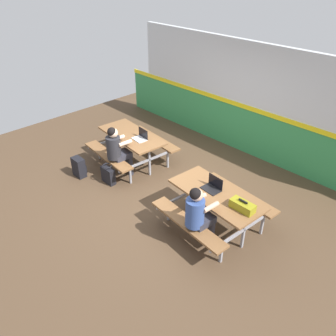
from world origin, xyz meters
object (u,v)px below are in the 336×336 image
at_px(tote_bag_bright, 108,175).
at_px(picnic_table_right, 216,201).
at_px(picnic_table_left, 132,141).
at_px(laptop_silver, 141,137).
at_px(laptop_dark, 212,187).
at_px(student_further, 198,213).
at_px(backpack_dark, 79,167).
at_px(toolbox_grey, 242,206).
at_px(student_nearer, 117,148).

bearing_deg(tote_bag_bright, picnic_table_right, 12.02).
xyz_separation_m(picnic_table_right, tote_bag_bright, (-2.45, -0.52, -0.38)).
distance_m(picnic_table_left, tote_bag_bright, 0.99).
xyz_separation_m(picnic_table_right, laptop_silver, (-2.40, 0.37, 0.21)).
distance_m(picnic_table_right, laptop_dark, 0.25).
bearing_deg(tote_bag_bright, student_further, -1.05).
relative_size(laptop_silver, tote_bag_bright, 0.79).
height_order(picnic_table_left, student_further, student_further).
distance_m(laptop_dark, backpack_dark, 3.15).
height_order(laptop_dark, toolbox_grey, laptop_dark).
xyz_separation_m(student_nearer, tote_bag_bright, (0.03, -0.30, -0.51)).
relative_size(picnic_table_right, toolbox_grey, 4.31).
relative_size(student_nearer, backpack_dark, 2.74).
distance_m(student_nearer, backpack_dark, 1.00).
bearing_deg(laptop_silver, picnic_table_left, -177.91).
bearing_deg(backpack_dark, student_nearer, 43.45).
bearing_deg(student_further, picnic_table_right, 100.26).
distance_m(laptop_dark, tote_bag_bright, 2.46).
height_order(picnic_table_right, student_further, student_further).
bearing_deg(laptop_silver, student_nearer, -96.95).
distance_m(picnic_table_left, laptop_dark, 2.61).
bearing_deg(tote_bag_bright, laptop_dark, 13.80).
xyz_separation_m(laptop_dark, backpack_dark, (-2.98, -0.87, -0.57)).
height_order(picnic_table_right, tote_bag_bright, picnic_table_right).
xyz_separation_m(picnic_table_right, student_further, (0.10, -0.57, 0.13)).
relative_size(picnic_table_right, laptop_silver, 5.10).
xyz_separation_m(picnic_table_left, laptop_dark, (2.58, -0.31, 0.21)).
relative_size(student_nearer, tote_bag_bright, 2.81).
relative_size(picnic_table_right, student_further, 1.43).
height_order(student_further, tote_bag_bright, student_further).
relative_size(laptop_dark, toolbox_grey, 0.84).
height_order(picnic_table_left, tote_bag_bright, picnic_table_left).
xyz_separation_m(student_nearer, student_further, (2.58, -0.35, 0.00)).
relative_size(student_nearer, laptop_dark, 3.58).
relative_size(picnic_table_left, student_further, 1.43).
relative_size(picnic_table_left, tote_bag_bright, 4.01).
bearing_deg(student_nearer, laptop_silver, 83.05).
bearing_deg(picnic_table_left, student_further, -18.23).
bearing_deg(toolbox_grey, picnic_table_left, 172.91).
distance_m(laptop_silver, laptop_dark, 2.30).
height_order(backpack_dark, tote_bag_bright, backpack_dark).
relative_size(picnic_table_left, toolbox_grey, 4.31).
distance_m(laptop_silver, backpack_dark, 1.50).
distance_m(picnic_table_left, student_further, 2.96).
bearing_deg(student_nearer, backpack_dark, -136.55).
height_order(student_further, laptop_dark, student_further).
bearing_deg(picnic_table_right, student_nearer, -174.91).
relative_size(laptop_silver, toolbox_grey, 0.84).
height_order(student_nearer, backpack_dark, student_nearer).
distance_m(student_further, laptop_dark, 0.66).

